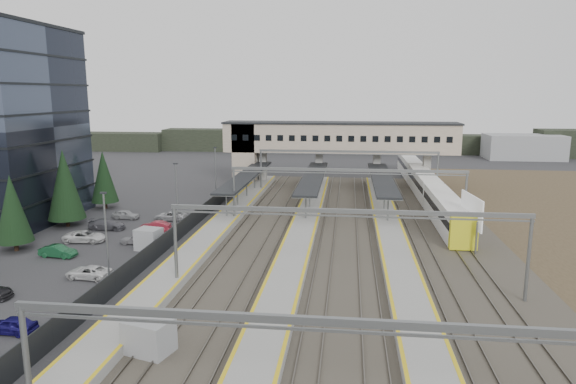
# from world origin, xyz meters

# --- Properties ---
(ground) EXTENTS (220.00, 220.00, 0.00)m
(ground) POSITION_xyz_m (0.00, 0.00, 0.00)
(ground) COLOR #2B2B2D
(ground) RESTS_ON ground
(car_park) EXTENTS (10.65, 44.46, 1.28)m
(car_park) POSITION_xyz_m (-13.69, -7.35, 0.61)
(car_park) COLOR #A0A1A4
(car_park) RESTS_ON ground
(lampposts) EXTENTS (0.50, 53.25, 8.07)m
(lampposts) POSITION_xyz_m (-8.00, 1.25, 4.34)
(lampposts) COLOR slate
(lampposts) RESTS_ON ground
(fence) EXTENTS (0.08, 90.00, 2.00)m
(fence) POSITION_xyz_m (-6.50, 5.00, 1.00)
(fence) COLOR #26282B
(fence) RESTS_ON ground
(relay_cabin_near) EXTENTS (3.26, 2.76, 2.33)m
(relay_cabin_near) POSITION_xyz_m (0.01, -19.14, 1.17)
(relay_cabin_near) COLOR gray
(relay_cabin_near) RESTS_ON ground
(relay_cabin_far) EXTENTS (2.76, 2.44, 2.23)m
(relay_cabin_far) POSITION_xyz_m (-8.48, 2.10, 1.11)
(relay_cabin_far) COLOR gray
(relay_cabin_far) RESTS_ON ground
(rail_corridor) EXTENTS (34.00, 90.00, 0.92)m
(rail_corridor) POSITION_xyz_m (9.34, 5.00, 0.29)
(rail_corridor) COLOR #3B342C
(rail_corridor) RESTS_ON ground
(canopies) EXTENTS (23.10, 30.00, 3.28)m
(canopies) POSITION_xyz_m (7.00, 27.00, 3.92)
(canopies) COLOR black
(canopies) RESTS_ON ground
(footbridge) EXTENTS (40.40, 6.40, 11.20)m
(footbridge) POSITION_xyz_m (7.70, 42.00, 7.93)
(footbridge) COLOR tan
(footbridge) RESTS_ON ground
(gantries) EXTENTS (28.40, 62.28, 7.17)m
(gantries) POSITION_xyz_m (12.00, 3.00, 6.00)
(gantries) COLOR slate
(gantries) RESTS_ON ground
(train) EXTENTS (2.83, 59.09, 3.56)m
(train) POSITION_xyz_m (24.00, 33.93, 2.02)
(train) COLOR white
(train) RESTS_ON ground
(billboard) EXTENTS (0.82, 6.52, 5.66)m
(billboard) POSITION_xyz_m (25.03, 6.71, 3.84)
(billboard) COLOR slate
(billboard) RESTS_ON ground
(treeline_far) EXTENTS (170.00, 19.00, 7.00)m
(treeline_far) POSITION_xyz_m (23.81, 92.28, 2.95)
(treeline_far) COLOR black
(treeline_far) RESTS_ON ground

